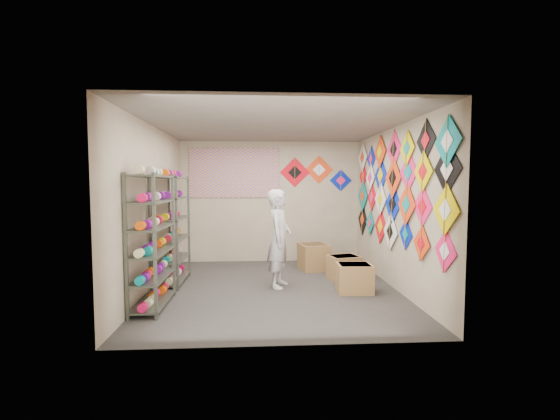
{
  "coord_description": "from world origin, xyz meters",
  "views": [
    {
      "loc": [
        -0.29,
        -6.18,
        1.75
      ],
      "look_at": [
        0.1,
        0.3,
        1.3
      ],
      "focal_mm": 24.0,
      "sensor_mm": 36.0,
      "label": 1
    }
  ],
  "objects": [
    {
      "name": "back_wall_kites",
      "position": [
        0.99,
        2.24,
        1.99
      ],
      "size": [
        1.64,
        0.02,
        0.81
      ],
      "color": "red",
      "rests_on": "room_walls"
    },
    {
      "name": "shopkeeper",
      "position": [
        0.08,
        0.09,
        0.83
      ],
      "size": [
        0.81,
        0.72,
        1.66
      ],
      "primitive_type": "imported",
      "rotation": [
        0.0,
        0.0,
        1.29
      ],
      "color": "beige",
      "rests_on": "ground"
    },
    {
      "name": "room_walls",
      "position": [
        0.0,
        0.0,
        1.64
      ],
      "size": [
        4.5,
        4.5,
        4.5
      ],
      "color": "#B7A78C",
      "rests_on": "ground"
    },
    {
      "name": "ground",
      "position": [
        0.0,
        0.0,
        0.0
      ],
      "size": [
        4.5,
        4.5,
        0.0
      ],
      "primitive_type": "plane",
      "color": "#312E2B"
    },
    {
      "name": "shelf_rack_front",
      "position": [
        -1.78,
        -0.85,
        0.95
      ],
      "size": [
        0.4,
        1.1,
        1.9
      ],
      "primitive_type": "cube",
      "color": "#4C5147",
      "rests_on": "ground"
    },
    {
      "name": "kite_wall_display",
      "position": [
        1.98,
        0.02,
        1.67
      ],
      "size": [
        0.05,
        4.27,
        2.05
      ],
      "color": "#FF1B69",
      "rests_on": "room_walls"
    },
    {
      "name": "string_spools",
      "position": [
        -1.78,
        -0.2,
        1.05
      ],
      "size": [
        0.12,
        2.36,
        0.12
      ],
      "color": "#E61056",
      "rests_on": "ground"
    },
    {
      "name": "poster",
      "position": [
        -0.8,
        2.23,
        2.0
      ],
      "size": [
        2.0,
        0.01,
        1.1
      ],
      "primitive_type": "cube",
      "color": "#7A4FAB",
      "rests_on": "room_walls"
    },
    {
      "name": "carton_b",
      "position": [
        1.29,
        0.52,
        0.22
      ],
      "size": [
        0.63,
        0.56,
        0.44
      ],
      "primitive_type": "cube",
      "rotation": [
        0.0,
        0.0,
        0.26
      ],
      "color": "olive",
      "rests_on": "ground"
    },
    {
      "name": "carton_c",
      "position": [
        0.86,
        1.33,
        0.26
      ],
      "size": [
        0.65,
        0.69,
        0.52
      ],
      "primitive_type": "cube",
      "rotation": [
        0.0,
        0.0,
        0.18
      ],
      "color": "olive",
      "rests_on": "ground"
    },
    {
      "name": "carton_a",
      "position": [
        1.27,
        -0.3,
        0.23
      ],
      "size": [
        0.57,
        0.49,
        0.46
      ],
      "primitive_type": "cube",
      "rotation": [
        0.0,
        0.0,
        -0.04
      ],
      "color": "olive",
      "rests_on": "ground"
    },
    {
      "name": "shelf_rack_back",
      "position": [
        -1.78,
        0.45,
        0.95
      ],
      "size": [
        0.4,
        1.1,
        1.9
      ],
      "primitive_type": "cube",
      "color": "#4C5147",
      "rests_on": "ground"
    }
  ]
}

